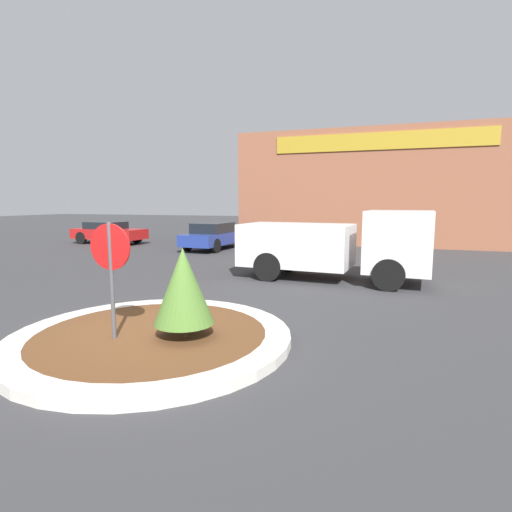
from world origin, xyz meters
TOP-DOWN VIEW (x-y plane):
  - ground_plane at (0.00, 0.00)m, footprint 120.00×120.00m
  - traffic_island at (0.00, 0.00)m, footprint 4.83×4.83m
  - stop_sign at (-0.42, -0.46)m, footprint 0.76×0.07m
  - island_shrub at (0.65, -0.02)m, footprint 1.01×1.01m
  - utility_truck at (2.29, 6.59)m, footprint 5.84×2.47m
  - storefront_building at (3.17, 19.55)m, footprint 15.80×6.07m
  - parked_sedan_red at (-11.72, 13.55)m, footprint 4.42×1.98m
  - parked_sedan_blue at (-4.68, 12.98)m, footprint 2.03×4.58m

SIDE VIEW (x-z plane):
  - ground_plane at x=0.00m, z-range 0.00..0.00m
  - traffic_island at x=0.00m, z-range 0.00..0.17m
  - parked_sedan_red at x=-11.72m, z-range 0.04..1.31m
  - parked_sedan_blue at x=-4.68m, z-range 0.02..1.39m
  - island_shrub at x=0.65m, z-range 0.29..1.79m
  - utility_truck at x=2.29m, z-range 0.04..2.20m
  - stop_sign at x=-0.42m, z-range 0.41..2.50m
  - storefront_building at x=3.17m, z-range 0.00..6.38m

